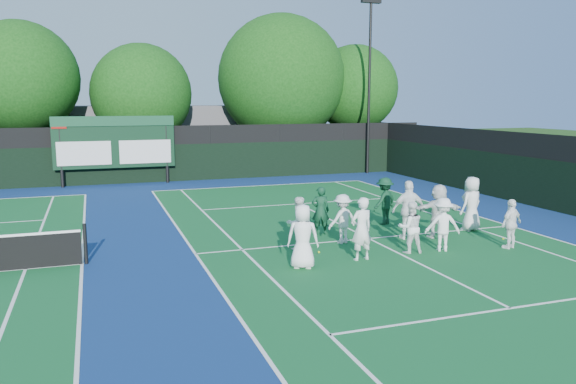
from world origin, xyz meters
name	(u,v)px	position (x,y,z in m)	size (l,w,h in m)	color
ground	(384,246)	(0.00, 0.00, 0.00)	(120.00, 120.00, 0.00)	#1A3D10
court_apron	(177,256)	(-6.00, 1.00, 0.00)	(34.00, 32.00, 0.01)	navy
near_court	(369,239)	(0.00, 1.00, 0.01)	(11.05, 23.85, 0.01)	#125827
back_fence	(135,158)	(-6.00, 16.00, 1.36)	(34.00, 0.08, 3.00)	black
scoreboard	(114,143)	(-7.01, 15.59, 2.19)	(6.00, 0.21, 3.55)	black
clubhouse	(186,135)	(-2.00, 24.00, 2.00)	(18.00, 6.00, 4.00)	#57575C
light_pole_right	(370,66)	(7.50, 15.70, 6.30)	(1.20, 0.30, 10.12)	black
tree_b	(24,81)	(-11.42, 19.58, 5.36)	(6.15, 6.15, 8.60)	black
tree_c	(144,96)	(-5.09, 19.58, 4.56)	(5.77, 5.77, 7.60)	black
tree_d	(283,82)	(3.48, 19.58, 5.48)	(7.94, 7.94, 9.66)	black
tree_e	(356,91)	(8.56, 19.58, 4.99)	(5.64, 5.64, 7.96)	black
tennis_ball_0	(366,247)	(-0.59, 0.03, 0.03)	(0.07, 0.07, 0.07)	#C0D519
tennis_ball_3	(319,252)	(-2.13, -0.06, 0.03)	(0.07, 0.07, 0.07)	#C0D519
tennis_ball_4	(340,232)	(-0.53, 1.98, 0.03)	(0.07, 0.07, 0.07)	#C0D519
tennis_ball_5	(503,239)	(3.94, -0.49, 0.03)	(0.07, 0.07, 0.07)	#C0D519
player_front_0	(303,236)	(-3.08, -1.25, 0.85)	(0.83, 0.54, 1.69)	white
player_front_1	(362,229)	(-1.31, -1.08, 0.87)	(0.64, 0.42, 1.75)	white
player_front_2	(410,227)	(0.34, -0.86, 0.75)	(0.73, 0.57, 1.49)	white
player_front_3	(443,225)	(1.34, -0.98, 0.78)	(1.01, 0.58, 1.56)	white
player_front_4	(511,224)	(3.40, -1.41, 0.74)	(0.87, 0.36, 1.48)	white
player_back_0	(298,223)	(-2.53, 0.59, 0.78)	(0.75, 0.59, 1.55)	white
player_back_1	(342,219)	(-1.03, 0.76, 0.76)	(0.98, 0.56, 1.52)	silver
player_back_2	(409,210)	(1.15, 0.56, 0.93)	(1.09, 0.45, 1.86)	white
player_back_3	(438,211)	(2.14, 0.42, 0.86)	(1.60, 0.51, 1.73)	white
player_back_4	(471,204)	(3.76, 0.91, 0.91)	(0.89, 0.58, 1.82)	silver
coach_left	(320,211)	(-1.21, 2.06, 0.79)	(0.58, 0.38, 1.58)	#0F3721
coach_right	(385,201)	(1.48, 2.71, 0.83)	(1.08, 0.62, 1.67)	#0E3620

